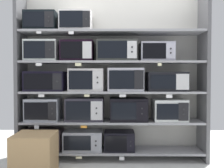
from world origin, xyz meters
name	(u,v)px	position (x,y,z in m)	size (l,w,h in m)	color
back_panel	(112,77)	(0.00, 0.24, 1.20)	(2.79, 0.04, 2.41)	beige
upright_left	(21,77)	(-1.32, 0.00, 1.20)	(0.05, 0.44, 2.41)	#5B5B5E
upright_right	(204,77)	(1.32, 0.00, 1.20)	(0.05, 0.44, 2.41)	#5B5B5E
shelf_0	(112,151)	(0.00, 0.00, 0.12)	(2.59, 0.44, 0.03)	#99999E
microwave_0	(45,139)	(-0.98, 0.00, 0.29)	(0.50, 0.35, 0.30)	#33282E
microwave_1	(83,140)	(-0.42, 0.00, 0.28)	(0.55, 0.36, 0.28)	#A1A4AD
microwave_2	(119,140)	(0.11, 0.00, 0.27)	(0.43, 0.35, 0.27)	black
price_tag_0	(79,158)	(-0.46, -0.22, 0.09)	(0.09, 0.00, 0.03)	beige
price_tag_1	(122,158)	(0.14, -0.22, 0.08)	(0.07, 0.00, 0.05)	white
shelf_1	(112,121)	(0.00, 0.00, 0.55)	(2.59, 0.44, 0.03)	#99999E
microwave_3	(44,109)	(-1.00, 0.00, 0.73)	(0.48, 0.39, 0.32)	#969CA9
microwave_4	(85,109)	(-0.39, 0.00, 0.73)	(0.54, 0.35, 0.33)	#2F2C37
microwave_5	(128,109)	(0.24, 0.00, 0.73)	(0.53, 0.41, 0.33)	black
microwave_6	(169,110)	(0.83, 0.00, 0.72)	(0.47, 0.41, 0.31)	silver
price_tag_2	(37,127)	(-1.04, -0.22, 0.51)	(0.07, 0.00, 0.05)	white
price_tag_3	(84,127)	(-0.38, -0.22, 0.52)	(0.09, 0.00, 0.03)	orange
shelf_2	(112,92)	(0.00, 0.00, 0.98)	(2.59, 0.44, 0.03)	#99999E
microwave_7	(46,81)	(-0.96, 0.00, 1.14)	(0.55, 0.43, 0.28)	black
microwave_8	(87,80)	(-0.37, 0.00, 1.16)	(0.50, 0.36, 0.32)	silver
microwave_9	(125,80)	(0.19, 0.00, 1.16)	(0.50, 0.41, 0.33)	#B7B7C4
microwave_10	(166,81)	(0.79, 0.00, 1.14)	(0.56, 0.39, 0.27)	black
price_tag_4	(41,96)	(-0.97, -0.22, 0.94)	(0.08, 0.00, 0.04)	white
price_tag_5	(87,96)	(-0.34, -0.22, 0.95)	(0.07, 0.00, 0.03)	beige
price_tag_6	(123,96)	(0.15, -0.22, 0.95)	(0.09, 0.00, 0.04)	white
price_tag_7	(169,96)	(0.78, -0.22, 0.94)	(0.08, 0.00, 0.05)	white
shelf_3	(112,62)	(0.00, 0.00, 1.41)	(2.59, 0.44, 0.03)	#99999E
microwave_11	(43,51)	(-1.01, 0.00, 1.58)	(0.46, 0.39, 0.30)	silver
microwave_12	(78,51)	(-0.50, 0.00, 1.57)	(0.45, 0.38, 0.29)	black
microwave_13	(117,51)	(0.07, 0.00, 1.58)	(0.57, 0.43, 0.29)	#313330
microwave_14	(156,52)	(0.64, 0.00, 1.56)	(0.47, 0.37, 0.26)	#B2B1C1
price_tag_8	(39,64)	(-1.00, -0.22, 1.37)	(0.08, 0.00, 0.04)	white
price_tag_9	(78,64)	(-0.46, -0.22, 1.37)	(0.09, 0.00, 0.04)	beige
price_tag_10	(160,64)	(0.65, -0.22, 1.37)	(0.05, 0.00, 0.04)	beige
shelf_4	(112,32)	(0.00, 0.00, 1.84)	(2.59, 0.44, 0.03)	#99999E
microwave_15	(42,22)	(-1.01, 0.00, 1.99)	(0.44, 0.39, 0.27)	black
microwave_16	(76,22)	(-0.52, 0.00, 2.00)	(0.45, 0.38, 0.28)	white
price_tag_11	(39,32)	(-0.99, -0.22, 1.81)	(0.07, 0.00, 0.03)	white
price_tag_12	(71,33)	(-0.55, -0.22, 1.80)	(0.07, 0.00, 0.04)	white
shipping_carton	(35,154)	(-0.95, -0.58, 0.25)	(0.49, 0.49, 0.50)	tan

